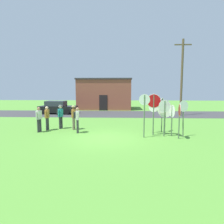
{
  "coord_description": "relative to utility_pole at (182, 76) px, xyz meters",
  "views": [
    {
      "loc": [
        0.98,
        -11.37,
        2.88
      ],
      "look_at": [
        0.33,
        2.31,
        1.3
      ],
      "focal_mm": 31.78,
      "sensor_mm": 36.0,
      "label": 1
    }
  ],
  "objects": [
    {
      "name": "person_in_dark_shirt",
      "position": [
        -9.44,
        -9.31,
        -3.3
      ],
      "size": [
        0.4,
        0.56,
        1.69
      ],
      "color": "#2D2D33",
      "rests_on": "ground"
    },
    {
      "name": "ground_plane",
      "position": [
        -7.52,
        -10.72,
        -4.28
      ],
      "size": [
        80.0,
        80.0,
        0.0
      ],
      "primitive_type": "plane",
      "color": "#518E33"
    },
    {
      "name": "stop_sign_nearest",
      "position": [
        -3.77,
        -9.52,
        -2.93
      ],
      "size": [
        0.87,
        0.2,
        1.98
      ],
      "color": "#51664C",
      "rests_on": "ground"
    },
    {
      "name": "stop_sign_tallest",
      "position": [
        -2.79,
        -10.03,
        -2.81
      ],
      "size": [
        0.64,
        0.28,
        2.19
      ],
      "color": "#51664C",
      "rests_on": "ground"
    },
    {
      "name": "stop_sign_leaning_right",
      "position": [
        -3.43,
        -9.94,
        -2.97
      ],
      "size": [
        0.16,
        0.75,
        1.93
      ],
      "color": "#51664C",
      "rests_on": "ground"
    },
    {
      "name": "stop_sign_rear_right",
      "position": [
        -3.81,
        -8.76,
        -2.69
      ],
      "size": [
        0.37,
        0.66,
        2.32
      ],
      "color": "#51664C",
      "rests_on": "ground"
    },
    {
      "name": "person_in_blue",
      "position": [
        -11.74,
        -8.57,
        -3.33
      ],
      "size": [
        0.22,
        0.57,
        1.69
      ],
      "color": "#2D2D33",
      "rests_on": "ground"
    },
    {
      "name": "street_asphalt",
      "position": [
        -7.52,
        0.96,
        -4.28
      ],
      "size": [
        60.0,
        6.4,
        0.01
      ],
      "primitive_type": "cube",
      "color": "#38383A",
      "rests_on": "ground"
    },
    {
      "name": "person_near_signs",
      "position": [
        -9.93,
        -8.24,
        -3.3
      ],
      "size": [
        0.32,
        0.57,
        1.74
      ],
      "color": "#7A6B56",
      "rests_on": "ground"
    },
    {
      "name": "building_background",
      "position": [
        -8.98,
        7.1,
        -2.08
      ],
      "size": [
        7.7,
        5.27,
        4.39
      ],
      "color": "brown",
      "rests_on": "ground"
    },
    {
      "name": "parked_car_on_street",
      "position": [
        -14.07,
        0.88,
        -3.59
      ],
      "size": [
        4.38,
        2.18,
        1.51
      ],
      "color": "black",
      "rests_on": "ground"
    },
    {
      "name": "stop_sign_leaning_left",
      "position": [
        -3.18,
        -10.58,
        -2.89
      ],
      "size": [
        0.12,
        0.75,
        2.04
      ],
      "color": "#51664C",
      "rests_on": "ground"
    },
    {
      "name": "person_in_teal",
      "position": [
        -12.05,
        -9.19,
        -3.33
      ],
      "size": [
        0.31,
        0.55,
        1.69
      ],
      "color": "#2D2D33",
      "rests_on": "ground"
    },
    {
      "name": "stop_sign_center_cluster",
      "position": [
        -4.43,
        -9.11,
        -2.93
      ],
      "size": [
        0.61,
        0.23,
        2.03
      ],
      "color": "#51664C",
      "rests_on": "ground"
    },
    {
      "name": "stop_sign_low_front",
      "position": [
        -3.91,
        -10.02,
        -2.75
      ],
      "size": [
        0.75,
        0.14,
        2.24
      ],
      "color": "#51664C",
      "rests_on": "ground"
    },
    {
      "name": "stop_sign_rear_left",
      "position": [
        -4.52,
        -9.72,
        -2.47
      ],
      "size": [
        0.88,
        0.1,
        2.6
      ],
      "color": "#51664C",
      "rests_on": "ground"
    },
    {
      "name": "person_with_sunhat",
      "position": [
        -10.99,
        -7.94,
        -3.27
      ],
      "size": [
        0.42,
        0.55,
        1.74
      ],
      "color": "#2D2D33",
      "rests_on": "ground"
    },
    {
      "name": "stop_sign_far_back",
      "position": [
        -5.18,
        -10.39,
        -2.55
      ],
      "size": [
        0.65,
        0.07,
        2.6
      ],
      "color": "#51664C",
      "rests_on": "ground"
    },
    {
      "name": "utility_pole",
      "position": [
        0.0,
        0.0,
        0.0
      ],
      "size": [
        1.8,
        0.24,
        8.2
      ],
      "color": "brown",
      "rests_on": "ground"
    }
  ]
}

